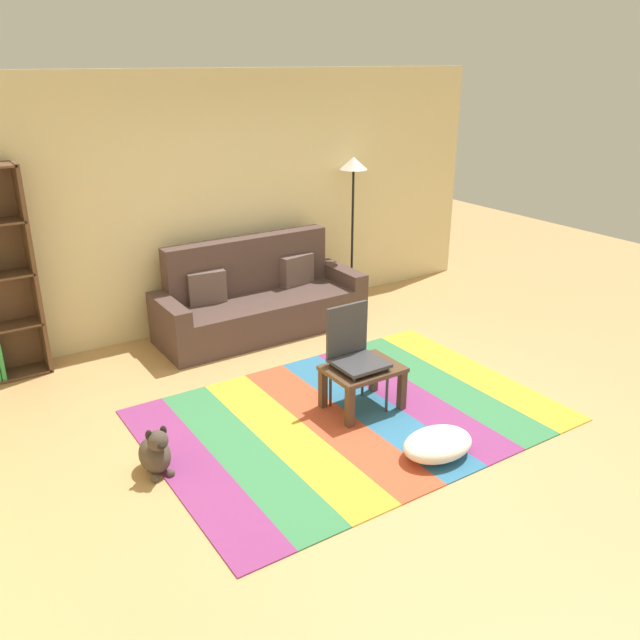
{
  "coord_description": "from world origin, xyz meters",
  "views": [
    {
      "loc": [
        -2.96,
        -3.94,
        2.79
      ],
      "look_at": [
        -0.03,
        0.54,
        0.65
      ],
      "focal_mm": 36.89,
      "sensor_mm": 36.0,
      "label": 1
    }
  ],
  "objects_px": {
    "coffee_table": "(363,375)",
    "standing_lamp": "(353,182)",
    "tv_remote": "(363,364)",
    "pouf": "(438,444)",
    "couch": "(259,301)",
    "folding_chair": "(353,349)",
    "dog": "(155,453)"
  },
  "relations": [
    {
      "from": "pouf",
      "to": "tv_remote",
      "type": "bearing_deg",
      "value": 91.07
    },
    {
      "from": "couch",
      "to": "standing_lamp",
      "type": "distance_m",
      "value": 1.8
    },
    {
      "from": "dog",
      "to": "folding_chair",
      "type": "bearing_deg",
      "value": 0.74
    },
    {
      "from": "standing_lamp",
      "to": "tv_remote",
      "type": "xyz_separation_m",
      "value": [
        -1.48,
        -2.22,
        -1.05
      ]
    },
    {
      "from": "couch",
      "to": "standing_lamp",
      "type": "bearing_deg",
      "value": 8.9
    },
    {
      "from": "standing_lamp",
      "to": "folding_chair",
      "type": "relative_size",
      "value": 1.93
    },
    {
      "from": "dog",
      "to": "standing_lamp",
      "type": "distance_m",
      "value": 4.16
    },
    {
      "from": "standing_lamp",
      "to": "folding_chair",
      "type": "bearing_deg",
      "value": -125.5
    },
    {
      "from": "dog",
      "to": "tv_remote",
      "type": "distance_m",
      "value": 1.83
    },
    {
      "from": "pouf",
      "to": "tv_remote",
      "type": "height_order",
      "value": "tv_remote"
    },
    {
      "from": "pouf",
      "to": "couch",
      "type": "bearing_deg",
      "value": 88.81
    },
    {
      "from": "couch",
      "to": "folding_chair",
      "type": "relative_size",
      "value": 2.51
    },
    {
      "from": "pouf",
      "to": "dog",
      "type": "height_order",
      "value": "dog"
    },
    {
      "from": "coffee_table",
      "to": "dog",
      "type": "bearing_deg",
      "value": 177.98
    },
    {
      "from": "tv_remote",
      "to": "folding_chair",
      "type": "bearing_deg",
      "value": 110.92
    },
    {
      "from": "folding_chair",
      "to": "standing_lamp",
      "type": "bearing_deg",
      "value": 93.34
    },
    {
      "from": "pouf",
      "to": "tv_remote",
      "type": "distance_m",
      "value": 0.97
    },
    {
      "from": "tv_remote",
      "to": "folding_chair",
      "type": "distance_m",
      "value": 0.16
    },
    {
      "from": "coffee_table",
      "to": "tv_remote",
      "type": "relative_size",
      "value": 4.15
    },
    {
      "from": "dog",
      "to": "standing_lamp",
      "type": "xyz_separation_m",
      "value": [
        3.29,
        2.18,
        1.29
      ]
    },
    {
      "from": "coffee_table",
      "to": "tv_remote",
      "type": "bearing_deg",
      "value": 48.64
    },
    {
      "from": "standing_lamp",
      "to": "coffee_table",
      "type": "bearing_deg",
      "value": -123.72
    },
    {
      "from": "couch",
      "to": "dog",
      "type": "height_order",
      "value": "couch"
    },
    {
      "from": "coffee_table",
      "to": "dog",
      "type": "xyz_separation_m",
      "value": [
        -1.8,
        0.06,
        -0.15
      ]
    },
    {
      "from": "folding_chair",
      "to": "tv_remote",
      "type": "bearing_deg",
      "value": -7.14
    },
    {
      "from": "dog",
      "to": "standing_lamp",
      "type": "relative_size",
      "value": 0.23
    },
    {
      "from": "couch",
      "to": "coffee_table",
      "type": "xyz_separation_m",
      "value": [
        -0.1,
        -2.02,
        -0.02
      ]
    },
    {
      "from": "coffee_table",
      "to": "standing_lamp",
      "type": "distance_m",
      "value": 2.93
    },
    {
      "from": "couch",
      "to": "dog",
      "type": "xyz_separation_m",
      "value": [
        -1.89,
        -1.96,
        -0.18
      ]
    },
    {
      "from": "couch",
      "to": "coffee_table",
      "type": "relative_size",
      "value": 3.63
    },
    {
      "from": "pouf",
      "to": "folding_chair",
      "type": "height_order",
      "value": "folding_chair"
    },
    {
      "from": "folding_chair",
      "to": "coffee_table",
      "type": "bearing_deg",
      "value": -25.51
    }
  ]
}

